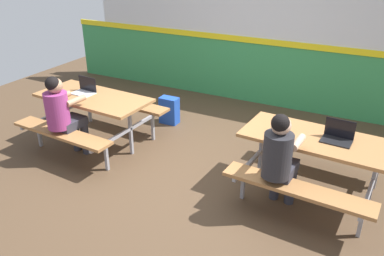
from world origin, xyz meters
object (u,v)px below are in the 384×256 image
object	(u,v)px
picnic_table_right	(315,151)
laptop_silver	(85,90)
picnic_table_left	(94,107)
backpack_dark	(169,110)
student_nearer	(62,111)
student_further	(280,156)
laptop_dark	(338,137)

from	to	relation	value
picnic_table_right	laptop_silver	distance (m)	3.27
picnic_table_left	picnic_table_right	world-z (taller)	same
picnic_table_right	backpack_dark	size ratio (longest dim) A/B	3.84
student_nearer	backpack_dark	bearing A→B (deg)	69.41
student_nearer	student_further	size ratio (longest dim) A/B	1.00
picnic_table_right	backpack_dark	distance (m)	2.71
picnic_table_left	laptop_dark	xyz separation A→B (m)	(3.28, 0.16, 0.21)
backpack_dark	picnic_table_left	bearing A→B (deg)	-117.57
student_nearer	student_further	xyz separation A→B (m)	(2.85, 0.15, 0.00)
student_further	student_nearer	bearing A→B (deg)	-177.00
picnic_table_right	student_nearer	distance (m)	3.20
picnic_table_left	backpack_dark	size ratio (longest dim) A/B	3.84
picnic_table_left	laptop_dark	bearing A→B (deg)	2.77
picnic_table_left	laptop_silver	distance (m)	0.29
student_further	laptop_dark	size ratio (longest dim) A/B	3.62
student_nearer	laptop_silver	world-z (taller)	student_nearer
picnic_table_right	laptop_dark	xyz separation A→B (m)	(0.20, 0.02, 0.21)
student_further	laptop_dark	world-z (taller)	student_further
student_further	backpack_dark	xyz separation A→B (m)	(-2.22, 1.52, -0.49)
student_further	laptop_silver	world-z (taller)	student_further
student_nearer	picnic_table_right	bearing A→B (deg)	12.45
picnic_table_right	backpack_dark	world-z (taller)	picnic_table_right
student_further	laptop_dark	bearing A→B (deg)	49.76
student_nearer	backpack_dark	distance (m)	1.85
picnic_table_right	student_nearer	xyz separation A→B (m)	(-3.12, -0.69, 0.13)
student_nearer	laptop_dark	bearing A→B (deg)	12.11
picnic_table_right	backpack_dark	xyz separation A→B (m)	(-2.50, 0.98, -0.36)
picnic_table_right	laptop_dark	distance (m)	0.30
student_nearer	laptop_dark	size ratio (longest dim) A/B	3.62
laptop_dark	backpack_dark	world-z (taller)	laptop_dark
picnic_table_right	student_nearer	world-z (taller)	student_nearer
laptop_dark	picnic_table_right	bearing A→B (deg)	-173.19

